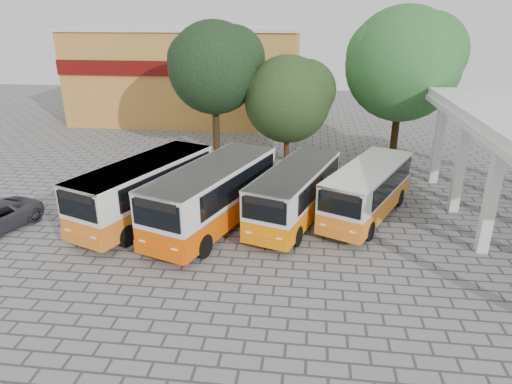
# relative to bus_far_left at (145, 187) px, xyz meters

# --- Properties ---
(ground) EXTENTS (90.00, 90.00, 0.00)m
(ground) POSITION_rel_bus_far_left_xyz_m (7.29, -3.24, -1.67)
(ground) COLOR slate
(ground) RESTS_ON ground
(shophouse_block) EXTENTS (20.40, 10.40, 8.30)m
(shophouse_block) POSITION_rel_bus_far_left_xyz_m (-3.71, 22.75, 2.49)
(shophouse_block) COLOR #BF8134
(shophouse_block) RESTS_ON ground
(bus_far_left) EXTENTS (5.17, 8.57, 2.89)m
(bus_far_left) POSITION_rel_bus_far_left_xyz_m (0.00, 0.00, 0.00)
(bus_far_left) COLOR orange
(bus_far_left) RESTS_ON ground
(bus_centre_left) EXTENTS (5.12, 8.83, 2.98)m
(bus_centre_left) POSITION_rel_bus_far_left_xyz_m (3.43, -0.45, 0.06)
(bus_centre_left) COLOR #E25000
(bus_centre_left) RESTS_ON ground
(bus_centre_right) EXTENTS (4.37, 7.82, 2.65)m
(bus_centre_right) POSITION_rel_bus_far_left_xyz_m (7.14, 0.71, -0.14)
(bus_centre_right) COLOR orange
(bus_centre_right) RESTS_ON ground
(bus_far_right) EXTENTS (5.06, 7.79, 2.61)m
(bus_far_right) POSITION_rel_bus_far_left_xyz_m (10.62, 1.56, -0.16)
(bus_far_right) COLOR orange
(bus_far_right) RESTS_ON ground
(tree_left) EXTENTS (6.36, 6.05, 9.11)m
(tree_left) POSITION_rel_bus_far_left_xyz_m (1.35, 10.72, 4.60)
(tree_left) COLOR #372614
(tree_left) RESTS_ON ground
(tree_middle) EXTENTS (5.98, 5.70, 7.01)m
(tree_middle) POSITION_rel_bus_far_left_xyz_m (6.23, 10.54, 2.68)
(tree_middle) COLOR #4B2B16
(tree_middle) RESTS_ON ground
(tree_right) EXTENTS (7.72, 7.36, 10.01)m
(tree_right) POSITION_rel_bus_far_left_xyz_m (13.56, 11.88, 4.90)
(tree_right) COLOR black
(tree_right) RESTS_ON ground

